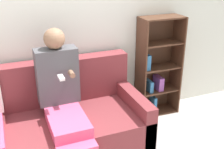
{
  "coord_description": "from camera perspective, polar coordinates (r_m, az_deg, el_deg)",
  "views": [
    {
      "loc": [
        -0.53,
        -1.96,
        1.92
      ],
      "look_at": [
        0.51,
        0.61,
        0.75
      ],
      "focal_mm": 45.0,
      "sensor_mm": 36.0,
      "label": 1
    }
  ],
  "objects": [
    {
      "name": "back_wall",
      "position": [
        3.12,
        -12.03,
        10.39
      ],
      "size": [
        10.0,
        0.06,
        2.55
      ],
      "color": "silver",
      "rests_on": "ground_plane"
    },
    {
      "name": "adult_seated",
      "position": [
        2.78,
        -9.94,
        -4.65
      ],
      "size": [
        0.42,
        0.84,
        1.3
      ],
      "color": "#DB4C75",
      "rests_on": "ground_plane"
    },
    {
      "name": "couch",
      "position": [
        3.03,
        -13.08,
        -10.44
      ],
      "size": [
        2.01,
        0.91,
        0.9
      ],
      "color": "maroon",
      "rests_on": "ground_plane"
    },
    {
      "name": "bookshelf",
      "position": [
        3.61,
        8.95,
        1.25
      ],
      "size": [
        0.53,
        0.28,
        1.27
      ],
      "color": "#4C2D1E",
      "rests_on": "ground_plane"
    }
  ]
}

